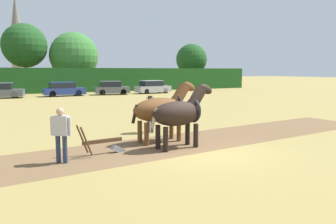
{
  "coord_description": "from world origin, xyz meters",
  "views": [
    {
      "loc": [
        -5.97,
        -9.37,
        2.76
      ],
      "look_at": [
        -0.11,
        2.36,
        1.1
      ],
      "focal_mm": 35.0,
      "sensor_mm": 36.0,
      "label": 1
    }
  ],
  "objects": [
    {
      "name": "plowed_furrow_strip",
      "position": [
        -5.27,
        0.85,
        0.0
      ],
      "size": [
        31.42,
        6.63,
        0.01
      ],
      "primitive_type": "cube",
      "rotation": [
        0.0,
        0.0,
        0.11
      ],
      "color": "brown",
      "rests_on": "ground"
    },
    {
      "name": "hedgerow",
      "position": [
        0.0,
        33.71,
        1.56
      ],
      "size": [
        57.4,
        1.22,
        3.12
      ],
      "primitive_type": "cube",
      "color": "#1E511E",
      "rests_on": "ground"
    },
    {
      "name": "tree_center",
      "position": [
        3.14,
        38.97,
        4.82
      ],
      "size": [
        6.82,
        6.82,
        8.23
      ],
      "color": "brown",
      "rests_on": "ground"
    },
    {
      "name": "farmer_at_plow",
      "position": [
        -4.54,
        0.64,
        0.97
      ],
      "size": [
        0.55,
        0.46,
        1.67
      ],
      "rotation": [
        0.0,
        0.0,
        0.91
      ],
      "color": "#28334C",
      "rests_on": "ground"
    },
    {
      "name": "parked_car_right",
      "position": [
        10.32,
        27.51,
        0.75
      ],
      "size": [
        4.36,
        2.08,
        1.58
      ],
      "rotation": [
        0.0,
        0.0,
        0.08
      ],
      "color": "#A8A8B2",
      "rests_on": "ground"
    },
    {
      "name": "plow",
      "position": [
        -3.04,
        1.1,
        0.32
      ],
      "size": [
        1.62,
        0.5,
        1.13
      ],
      "rotation": [
        0.0,
        0.0,
        0.11
      ],
      "color": "#4C331E",
      "rests_on": "ground"
    },
    {
      "name": "parked_car_center_right",
      "position": [
        5.12,
        27.55,
        0.76
      ],
      "size": [
        4.11,
        2.37,
        1.58
      ],
      "rotation": [
        0.0,
        0.0,
        -0.15
      ],
      "color": "#565B66",
      "rests_on": "ground"
    },
    {
      "name": "tree_center_right",
      "position": [
        21.96,
        37.87,
        4.61
      ],
      "size": [
        5.1,
        5.1,
        7.17
      ],
      "color": "#4C3823",
      "rests_on": "ground"
    },
    {
      "name": "church_spire",
      "position": [
        -3.11,
        66.52,
        9.73
      ],
      "size": [
        2.86,
        2.86,
        18.6
      ],
      "color": "gray",
      "rests_on": "ground"
    },
    {
      "name": "draft_horse_lead_left",
      "position": [
        -0.42,
        0.77,
        1.27
      ],
      "size": [
        2.72,
        1.13,
        2.35
      ],
      "rotation": [
        0.0,
        0.0,
        0.11
      ],
      "color": "black",
      "rests_on": "ground"
    },
    {
      "name": "farmer_beside_team",
      "position": [
        -0.2,
        3.96,
        0.96
      ],
      "size": [
        0.41,
        0.6,
        1.65
      ],
      "rotation": [
        0.0,
        0.0,
        0.44
      ],
      "color": "#4C4C4C",
      "rests_on": "ground"
    },
    {
      "name": "parked_car_center_left",
      "position": [
        -6.38,
        27.73,
        0.75
      ],
      "size": [
        4.48,
        2.49,
        1.56
      ],
      "rotation": [
        0.0,
        0.0,
        -0.17
      ],
      "color": "#565B66",
      "rests_on": "ground"
    },
    {
      "name": "draft_horse_lead_right",
      "position": [
        -0.55,
        1.97,
        1.29
      ],
      "size": [
        2.95,
        1.21,
        2.39
      ],
      "rotation": [
        0.0,
        0.0,
        0.11
      ],
      "color": "brown",
      "rests_on": "ground"
    },
    {
      "name": "tree_center_left",
      "position": [
        -3.27,
        39.22,
        6.1
      ],
      "size": [
        5.9,
        5.9,
        9.06
      ],
      "color": "#4C3823",
      "rests_on": "ground"
    },
    {
      "name": "parked_car_center",
      "position": [
        -0.21,
        27.7,
        0.74
      ],
      "size": [
        4.43,
        1.88,
        1.54
      ],
      "rotation": [
        0.0,
        0.0,
        0.04
      ],
      "color": "navy",
      "rests_on": "ground"
    },
    {
      "name": "ground_plane",
      "position": [
        0.0,
        0.0,
        0.0
      ],
      "size": [
        240.0,
        240.0,
        0.0
      ],
      "primitive_type": "plane",
      "color": "#998447"
    }
  ]
}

